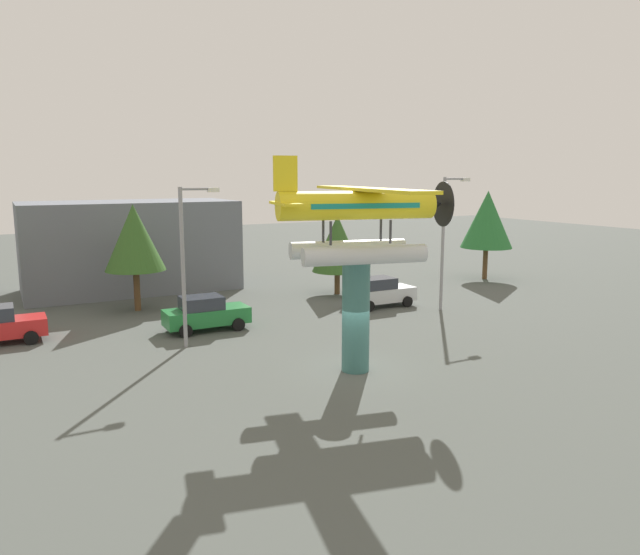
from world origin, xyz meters
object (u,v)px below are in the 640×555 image
(car_far_silver, at_px, (379,292))
(tree_center_back, at_px, (337,244))
(storefront_building, at_px, (130,246))
(tree_east, at_px, (134,238))
(floatplane_monument, at_px, (360,218))
(car_mid_green, at_px, (205,313))
(display_pedestal, at_px, (356,316))
(streetlight_primary, at_px, (187,254))
(tree_far_east, at_px, (487,220))
(streetlight_secondary, at_px, (446,233))

(car_far_silver, distance_m, tree_center_back, 5.17)
(storefront_building, relative_size, tree_east, 2.23)
(floatplane_monument, bearing_deg, car_mid_green, 123.37)
(display_pedestal, xyz_separation_m, car_far_silver, (7.49, 9.49, -1.34))
(streetlight_primary, height_order, tree_far_east, streetlight_primary)
(tree_far_east, bearing_deg, tree_center_back, 178.97)
(storefront_building, xyz_separation_m, tree_far_east, (24.35, -8.20, 1.48))
(display_pedestal, relative_size, tree_east, 0.72)
(tree_far_east, bearing_deg, car_mid_green, -168.31)
(tree_east, relative_size, tree_center_back, 1.18)
(display_pedestal, relative_size, car_far_silver, 1.06)
(display_pedestal, bearing_deg, streetlight_primary, 126.70)
(car_far_silver, xyz_separation_m, storefront_building, (-11.92, 12.51, 2.13))
(storefront_building, height_order, tree_east, tree_east)
(storefront_building, distance_m, tree_east, 6.96)
(display_pedestal, bearing_deg, car_far_silver, 51.74)
(tree_east, bearing_deg, car_mid_green, -71.38)
(display_pedestal, relative_size, streetlight_primary, 0.61)
(display_pedestal, height_order, floatplane_monument, floatplane_monument)
(floatplane_monument, height_order, streetlight_secondary, floatplane_monument)
(streetlight_primary, relative_size, tree_east, 1.18)
(tree_center_back, distance_m, tree_far_east, 12.77)
(tree_east, distance_m, tree_center_back, 12.73)
(car_mid_green, xyz_separation_m, tree_far_east, (23.26, 4.81, 3.61))
(floatplane_monument, distance_m, streetlight_secondary, 12.56)
(storefront_building, distance_m, tree_far_east, 25.73)
(streetlight_secondary, relative_size, storefront_building, 0.56)
(streetlight_secondary, distance_m, tree_east, 17.79)
(streetlight_primary, xyz_separation_m, storefront_building, (0.43, 15.48, -1.23))
(display_pedestal, distance_m, car_far_silver, 12.17)
(display_pedestal, bearing_deg, tree_center_back, 62.85)
(car_far_silver, bearing_deg, tree_east, 156.10)
(streetlight_secondary, distance_m, tree_far_east, 11.69)
(streetlight_secondary, bearing_deg, tree_center_back, 114.43)
(streetlight_secondary, bearing_deg, floatplane_monument, -145.26)
(car_mid_green, bearing_deg, floatplane_monument, -68.94)
(car_far_silver, xyz_separation_m, tree_east, (-12.93, 5.73, 3.35))
(car_far_silver, bearing_deg, streetlight_primary, -166.43)
(floatplane_monument, xyz_separation_m, tree_center_back, (7.07, 14.06, -2.77))
(display_pedestal, xyz_separation_m, storefront_building, (-4.43, 22.00, 0.79))
(floatplane_monument, xyz_separation_m, storefront_building, (-4.56, 22.03, -3.11))
(car_mid_green, relative_size, storefront_building, 0.31)
(car_mid_green, relative_size, tree_far_east, 0.63)
(car_mid_green, xyz_separation_m, tree_center_back, (10.54, 5.04, 2.47))
(tree_far_east, bearing_deg, floatplane_monument, -145.05)
(tree_center_back, bearing_deg, tree_far_east, -1.03)
(tree_east, bearing_deg, streetlight_primary, -86.14)
(display_pedestal, relative_size, car_mid_green, 1.06)
(streetlight_secondary, height_order, tree_east, streetlight_secondary)
(tree_center_back, xyz_separation_m, tree_far_east, (12.72, -0.23, 1.14))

